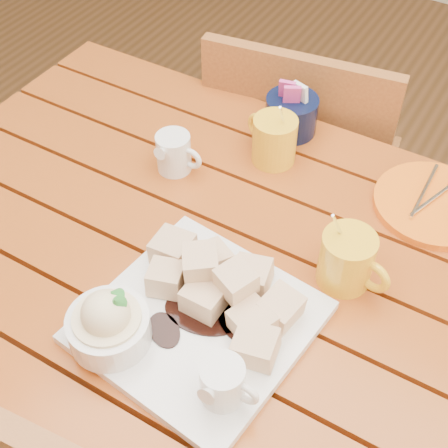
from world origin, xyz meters
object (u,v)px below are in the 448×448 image
Objects in this scene: coffee_mug_right at (348,260)px; chair_far at (300,170)px; orange_saucer at (434,204)px; table at (226,299)px; dessert_plate at (182,316)px; coffee_mug_left at (273,139)px.

coffee_mug_right is 0.16× the size of chair_far.
coffee_mug_right reaches higher than orange_saucer.
chair_far reaches higher than orange_saucer.
orange_saucer is (0.25, 0.28, 0.12)m from table.
coffee_mug_left reaches higher than dessert_plate.
orange_saucer is (0.30, 0.03, -0.04)m from coffee_mug_left.
table is at bearing 95.16° from dessert_plate.
dessert_plate is at bearing -57.86° from coffee_mug_left.
coffee_mug_left is at bearing 91.73° from chair_far.
dessert_plate reaches higher than chair_far.
coffee_mug_right is at bearing -107.71° from orange_saucer.
orange_saucer is (0.23, 0.42, -0.03)m from dessert_plate.
coffee_mug_left is 0.97× the size of coffee_mug_right.
chair_far is (-0.35, 0.25, -0.28)m from orange_saucer.
dessert_plate is at bearing -118.88° from orange_saucer.
coffee_mug_left is 0.15× the size of chair_far.
coffee_mug_right is 0.24m from orange_saucer.
chair_far is at bearing 144.00° from orange_saucer.
chair_far is at bearing 123.34° from coffee_mug_left.
chair_far reaches higher than table.
table is 0.39m from orange_saucer.
dessert_plate is 0.75m from chair_far.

